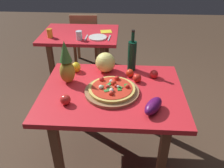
{
  "coord_description": "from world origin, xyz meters",
  "views": [
    {
      "loc": [
        0.09,
        -1.51,
        1.77
      ],
      "look_at": [
        -0.0,
        0.01,
        0.81
      ],
      "focal_mm": 36.88,
      "sensor_mm": 36.0,
      "label": 1
    }
  ],
  "objects_px": {
    "tomato_at_corner": "(137,78)",
    "dining_chair": "(86,37)",
    "display_table": "(112,100)",
    "napkin_folded": "(106,32)",
    "pizza": "(112,88)",
    "drinking_glass_juice": "(50,33)",
    "tomato_beside_pepper": "(130,73)",
    "eggplant": "(153,106)",
    "knife_utensil": "(109,38)",
    "melon": "(105,62)",
    "drinking_glass_water": "(79,35)",
    "tomato_near_board": "(154,74)",
    "wine_bottle": "(132,55)",
    "background_table": "(80,42)",
    "bell_pepper": "(76,67)",
    "fork_utensil": "(86,37)",
    "pineapple_left": "(66,65)",
    "dinner_plate": "(98,37)",
    "pizza_board": "(112,92)",
    "tomato_by_bottle": "(65,100)"
  },
  "relations": [
    {
      "from": "display_table",
      "to": "pizza",
      "type": "relative_size",
      "value": 3.11
    },
    {
      "from": "pizza",
      "to": "eggplant",
      "type": "xyz_separation_m",
      "value": [
        0.3,
        -0.21,
        0.0
      ]
    },
    {
      "from": "pineapple_left",
      "to": "background_table",
      "type": "bearing_deg",
      "value": 95.62
    },
    {
      "from": "drinking_glass_water",
      "to": "pizza",
      "type": "bearing_deg",
      "value": -67.58
    },
    {
      "from": "drinking_glass_juice",
      "to": "background_table",
      "type": "bearing_deg",
      "value": 27.41
    },
    {
      "from": "tomato_beside_pepper",
      "to": "background_table",
      "type": "bearing_deg",
      "value": 120.78
    },
    {
      "from": "pizza",
      "to": "wine_bottle",
      "type": "bearing_deg",
      "value": 67.83
    },
    {
      "from": "dining_chair",
      "to": "tomato_beside_pepper",
      "type": "relative_size",
      "value": 12.22
    },
    {
      "from": "eggplant",
      "to": "melon",
      "type": "bearing_deg",
      "value": 124.24
    },
    {
      "from": "dining_chair",
      "to": "drinking_glass_water",
      "type": "distance_m",
      "value": 0.88
    },
    {
      "from": "knife_utensil",
      "to": "tomato_by_bottle",
      "type": "bearing_deg",
      "value": -95.09
    },
    {
      "from": "tomato_at_corner",
      "to": "dining_chair",
      "type": "bearing_deg",
      "value": 112.7
    },
    {
      "from": "melon",
      "to": "eggplant",
      "type": "xyz_separation_m",
      "value": [
        0.38,
        -0.55,
        -0.04
      ]
    },
    {
      "from": "dining_chair",
      "to": "pizza",
      "type": "bearing_deg",
      "value": 103.21
    },
    {
      "from": "display_table",
      "to": "fork_utensil",
      "type": "height_order",
      "value": "fork_utensil"
    },
    {
      "from": "tomato_beside_pepper",
      "to": "dinner_plate",
      "type": "xyz_separation_m",
      "value": [
        -0.38,
        0.9,
        -0.03
      ]
    },
    {
      "from": "background_table",
      "to": "fork_utensil",
      "type": "relative_size",
      "value": 5.37
    },
    {
      "from": "pizza",
      "to": "drinking_glass_juice",
      "type": "bearing_deg",
      "value": 125.55
    },
    {
      "from": "background_table",
      "to": "tomato_at_corner",
      "type": "distance_m",
      "value": 1.34
    },
    {
      "from": "tomato_at_corner",
      "to": "dinner_plate",
      "type": "xyz_separation_m",
      "value": [
        -0.44,
        0.98,
        -0.03
      ]
    },
    {
      "from": "melon",
      "to": "bell_pepper",
      "type": "relative_size",
      "value": 1.91
    },
    {
      "from": "pineapple_left",
      "to": "tomato_at_corner",
      "type": "relative_size",
      "value": 5.09
    },
    {
      "from": "drinking_glass_juice",
      "to": "tomato_beside_pepper",
      "type": "bearing_deg",
      "value": -42.7
    },
    {
      "from": "background_table",
      "to": "pizza_board",
      "type": "relative_size",
      "value": 2.29
    },
    {
      "from": "background_table",
      "to": "pineapple_left",
      "type": "relative_size",
      "value": 2.65
    },
    {
      "from": "wine_bottle",
      "to": "tomato_beside_pepper",
      "type": "distance_m",
      "value": 0.17
    },
    {
      "from": "tomato_near_board",
      "to": "drinking_glass_juice",
      "type": "bearing_deg",
      "value": 142.48
    },
    {
      "from": "fork_utensil",
      "to": "wine_bottle",
      "type": "bearing_deg",
      "value": -53.33
    },
    {
      "from": "display_table",
      "to": "drinking_glass_water",
      "type": "height_order",
      "value": "drinking_glass_water"
    },
    {
      "from": "tomato_by_bottle",
      "to": "dinner_plate",
      "type": "distance_m",
      "value": 1.33
    },
    {
      "from": "display_table",
      "to": "napkin_folded",
      "type": "relative_size",
      "value": 8.0
    },
    {
      "from": "eggplant",
      "to": "knife_utensil",
      "type": "xyz_separation_m",
      "value": [
        -0.4,
        1.37,
        -0.04
      ]
    },
    {
      "from": "bell_pepper",
      "to": "tomato_at_corner",
      "type": "xyz_separation_m",
      "value": [
        0.54,
        -0.15,
        -0.01
      ]
    },
    {
      "from": "pineapple_left",
      "to": "tomato_beside_pepper",
      "type": "height_order",
      "value": "pineapple_left"
    },
    {
      "from": "eggplant",
      "to": "dining_chair",
      "type": "bearing_deg",
      "value": 111.23
    },
    {
      "from": "pizza_board",
      "to": "napkin_folded",
      "type": "distance_m",
      "value": 1.39
    },
    {
      "from": "drinking_glass_water",
      "to": "napkin_folded",
      "type": "distance_m",
      "value": 0.42
    },
    {
      "from": "bell_pepper",
      "to": "knife_utensil",
      "type": "xyz_separation_m",
      "value": [
        0.24,
        0.83,
        -0.04
      ]
    },
    {
      "from": "tomato_by_bottle",
      "to": "pizza_board",
      "type": "bearing_deg",
      "value": 26.7
    },
    {
      "from": "pineapple_left",
      "to": "drinking_glass_water",
      "type": "relative_size",
      "value": 3.5
    },
    {
      "from": "display_table",
      "to": "drinking_glass_juice",
      "type": "xyz_separation_m",
      "value": [
        -0.82,
        1.11,
        0.15
      ]
    },
    {
      "from": "display_table",
      "to": "napkin_folded",
      "type": "xyz_separation_m",
      "value": [
        -0.16,
        1.35,
        0.1
      ]
    },
    {
      "from": "melon",
      "to": "fork_utensil",
      "type": "xyz_separation_m",
      "value": [
        -0.3,
        0.81,
        -0.08
      ]
    },
    {
      "from": "wine_bottle",
      "to": "display_table",
      "type": "bearing_deg",
      "value": -113.95
    },
    {
      "from": "dinner_plate",
      "to": "pizza",
      "type": "bearing_deg",
      "value": -78.31
    },
    {
      "from": "tomato_near_board",
      "to": "pizza",
      "type": "bearing_deg",
      "value": -144.35
    },
    {
      "from": "wine_bottle",
      "to": "napkin_folded",
      "type": "height_order",
      "value": "wine_bottle"
    },
    {
      "from": "pizza_board",
      "to": "knife_utensil",
      "type": "relative_size",
      "value": 2.35
    },
    {
      "from": "dinner_plate",
      "to": "knife_utensil",
      "type": "xyz_separation_m",
      "value": [
        0.14,
        0.0,
        -0.0
      ]
    },
    {
      "from": "dining_chair",
      "to": "drinking_glass_water",
      "type": "relative_size",
      "value": 8.14
    }
  ]
}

